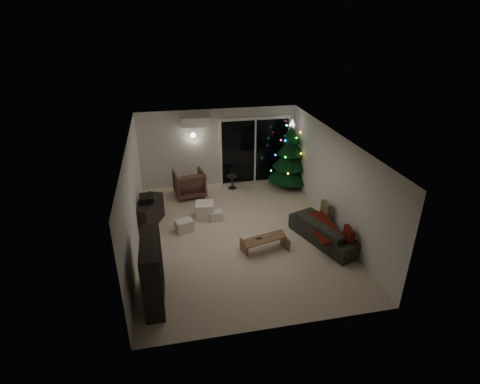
% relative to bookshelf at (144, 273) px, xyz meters
% --- Properties ---
extents(room, '(6.50, 7.51, 2.60)m').
position_rel_bookshelf_xyz_m(room, '(2.71, 3.54, 0.34)').
color(room, beige).
rests_on(room, ground).
extents(bookshelf, '(0.63, 1.39, 1.35)m').
position_rel_bookshelf_xyz_m(bookshelf, '(0.00, 0.00, 0.00)').
color(bookshelf, black).
rests_on(bookshelf, floor).
extents(media_cabinet, '(0.83, 1.23, 0.72)m').
position_rel_bookshelf_xyz_m(media_cabinet, '(0.00, 2.98, -0.31)').
color(media_cabinet, black).
rests_on(media_cabinet, floor).
extents(stereo, '(0.36, 0.43, 0.15)m').
position_rel_bookshelf_xyz_m(stereo, '(0.00, 2.98, 0.12)').
color(stereo, black).
rests_on(stereo, media_cabinet).
extents(armchair, '(0.99, 1.02, 0.82)m').
position_rel_bookshelf_xyz_m(armchair, '(1.21, 4.57, -0.26)').
color(armchair, '#462D23').
rests_on(armchair, floor).
extents(ottoman, '(0.55, 0.55, 0.44)m').
position_rel_bookshelf_xyz_m(ottoman, '(1.51, 3.10, -0.45)').
color(ottoman, silver).
rests_on(ottoman, floor).
extents(cardboard_box_a, '(0.51, 0.44, 0.31)m').
position_rel_bookshelf_xyz_m(cardboard_box_a, '(0.90, 2.48, -0.52)').
color(cardboard_box_a, '#F7EACF').
rests_on(cardboard_box_a, floor).
extents(cardboard_box_b, '(0.38, 0.30, 0.25)m').
position_rel_bookshelf_xyz_m(cardboard_box_b, '(1.78, 2.91, -0.55)').
color(cardboard_box_b, '#F7EACF').
rests_on(cardboard_box_b, floor).
extents(side_table, '(0.41, 0.41, 0.44)m').
position_rel_bookshelf_xyz_m(side_table, '(2.60, 4.83, -0.45)').
color(side_table, black).
rests_on(side_table, floor).
extents(floor_lamp, '(0.28, 0.28, 1.73)m').
position_rel_bookshelf_xyz_m(floor_lamp, '(1.46, 5.32, 0.19)').
color(floor_lamp, black).
rests_on(floor_lamp, floor).
extents(sofa, '(1.39, 2.15, 0.59)m').
position_rel_bookshelf_xyz_m(sofa, '(4.30, 1.29, -0.38)').
color(sofa, black).
rests_on(sofa, floor).
extents(sofa_throw, '(0.63, 1.44, 0.05)m').
position_rel_bookshelf_xyz_m(sofa_throw, '(4.20, 1.29, -0.25)').
color(sofa_throw, '#56160F').
rests_on(sofa_throw, sofa).
extents(cushion_a, '(0.15, 0.39, 0.39)m').
position_rel_bookshelf_xyz_m(cushion_a, '(4.55, 1.94, -0.14)').
color(cushion_a, '#736547').
rests_on(cushion_a, sofa).
extents(cushion_b, '(0.14, 0.39, 0.39)m').
position_rel_bookshelf_xyz_m(cushion_b, '(4.55, 0.64, -0.14)').
color(cushion_b, '#56160F').
rests_on(cushion_b, sofa).
extents(coffee_table, '(1.14, 0.64, 0.34)m').
position_rel_bookshelf_xyz_m(coffee_table, '(2.72, 1.22, -0.50)').
color(coffee_table, brown).
rests_on(coffee_table, floor).
extents(remote_a, '(0.13, 0.04, 0.02)m').
position_rel_bookshelf_xyz_m(remote_a, '(2.57, 1.22, -0.32)').
color(remote_a, black).
rests_on(remote_a, coffee_table).
extents(remote_b, '(0.13, 0.08, 0.02)m').
position_rel_bookshelf_xyz_m(remote_b, '(2.82, 1.27, -0.32)').
color(remote_b, slate).
rests_on(remote_b, coffee_table).
extents(christmas_tree, '(1.38, 1.38, 2.22)m').
position_rel_bookshelf_xyz_m(christmas_tree, '(4.45, 4.64, 0.44)').
color(christmas_tree, black).
rests_on(christmas_tree, floor).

